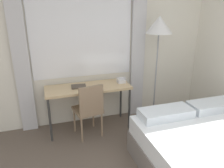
{
  "coord_description": "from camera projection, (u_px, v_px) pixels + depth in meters",
  "views": [
    {
      "loc": [
        -1.02,
        -0.84,
        2.01
      ],
      "look_at": [
        -0.1,
        2.03,
        0.91
      ],
      "focal_mm": 35.0,
      "sensor_mm": 36.0,
      "label": 1
    }
  ],
  "objects": [
    {
      "name": "wall_back_with_window",
      "position": [
        102.0,
        46.0,
        3.73
      ],
      "size": [
        4.72,
        0.13,
        2.7
      ],
      "color": "silver",
      "rests_on": "ground_plane"
    },
    {
      "name": "desk",
      "position": [
        88.0,
        90.0,
        3.56
      ],
      "size": [
        1.37,
        0.51,
        0.76
      ],
      "color": "tan",
      "rests_on": "ground_plane"
    },
    {
      "name": "desk_chair",
      "position": [
        89.0,
        107.0,
        3.39
      ],
      "size": [
        0.47,
        0.47,
        0.9
      ],
      "rotation": [
        0.0,
        0.0,
        0.19
      ],
      "color": "#8C7259",
      "rests_on": "ground_plane"
    },
    {
      "name": "standing_lamp",
      "position": [
        159.0,
        30.0,
        3.52
      ],
      "size": [
        0.44,
        0.44,
        1.85
      ],
      "color": "#4C4C51",
      "rests_on": "ground_plane"
    },
    {
      "name": "telephone",
      "position": [
        121.0,
        80.0,
        3.7
      ],
      "size": [
        0.14,
        0.13,
        0.09
      ],
      "color": "silver",
      "rests_on": "desk"
    },
    {
      "name": "book",
      "position": [
        79.0,
        86.0,
        3.5
      ],
      "size": [
        0.24,
        0.2,
        0.02
      ],
      "rotation": [
        0.0,
        0.0,
        -0.09
      ],
      "color": "#4C4238",
      "rests_on": "desk"
    }
  ]
}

